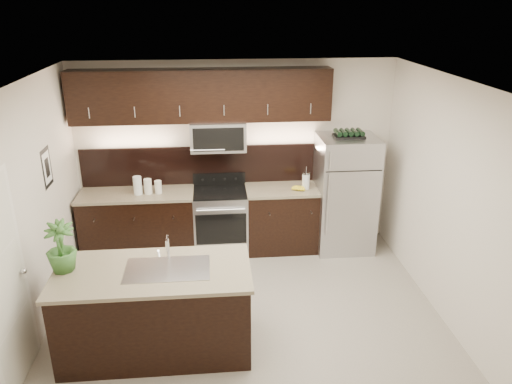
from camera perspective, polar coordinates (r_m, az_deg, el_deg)
The scene contains 12 objects.
ground at distance 6.00m, azimuth -1.04°, elevation -14.00°, with size 4.50×4.50×0.00m, color gray.
room_walls at distance 5.17m, azimuth -2.36°, elevation 1.22°, with size 4.52×4.02×2.71m.
counter_run at distance 7.23m, azimuth -5.70°, elevation -3.31°, with size 3.51×0.65×0.94m.
upper_fixtures at distance 6.85m, azimuth -5.98°, elevation 10.02°, with size 3.49×0.40×1.66m.
island at distance 5.38m, azimuth -11.39°, elevation -13.05°, with size 1.96×0.96×0.94m.
sink_faucet at distance 5.12m, azimuth -10.09°, elevation -8.48°, with size 0.84×0.50×0.28m.
refrigerator at distance 7.27m, azimuth 10.11°, elevation -0.21°, with size 0.81×0.73×1.68m, color #B2B2B7.
wine_rack at distance 7.00m, azimuth 10.58°, elevation 6.55°, with size 0.42×0.26×0.10m.
plant at distance 5.26m, azimuth -21.43°, elevation -5.86°, with size 0.29×0.29×0.52m, color #316026.
canisters at distance 7.02m, azimuth -12.52°, elevation 0.67°, with size 0.38×0.12×0.26m.
french_press at distance 7.08m, azimuth 5.71°, elevation 1.31°, with size 0.11×0.11×0.32m.
bananas at distance 7.05m, azimuth 4.47°, elevation 0.51°, with size 0.20×0.16×0.06m, color gold.
Camera 1 is at (-0.35, -4.88, 3.47)m, focal length 35.00 mm.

